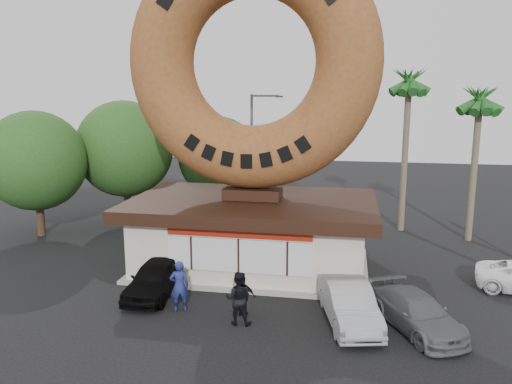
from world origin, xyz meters
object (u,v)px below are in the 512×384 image
object	(u,v)px
person_center	(238,298)
car_black	(155,278)
donut_shop	(253,231)
person_right	(243,296)
giant_donut	(253,62)
street_lamp	(254,149)
car_silver	(349,303)
car_grey	(417,312)
person_left	(179,286)

from	to	relation	value
person_center	car_black	world-z (taller)	person_center
donut_shop	person_right	distance (m)	5.34
giant_donut	person_center	distance (m)	10.31
donut_shop	person_right	xyz separation A→B (m)	(0.65, -5.21, -1.01)
street_lamp	car_black	world-z (taller)	street_lamp
giant_donut	person_right	size ratio (longest dim) A/B	7.35
giant_donut	donut_shop	bearing A→B (deg)	-90.00
donut_shop	street_lamp	bearing A→B (deg)	100.50
donut_shop	car_black	world-z (taller)	donut_shop
car_silver	car_grey	size ratio (longest dim) A/B	1.02
street_lamp	car_silver	distance (m)	16.78
person_left	person_right	xyz separation A→B (m)	(2.43, 0.03, -0.22)
street_lamp	car_silver	xyz separation A→B (m)	(6.32, -15.08, -3.76)
person_left	person_center	bearing A→B (deg)	143.91
person_left	car_black	world-z (taller)	person_left
person_right	car_black	bearing A→B (deg)	-17.21
giant_donut	car_grey	world-z (taller)	giant_donut
donut_shop	person_center	distance (m)	5.98
person_center	person_right	bearing A→B (deg)	-95.50
car_silver	street_lamp	bearing A→B (deg)	99.52
person_right	car_grey	xyz separation A→B (m)	(6.13, 0.03, -0.14)
donut_shop	car_silver	xyz separation A→B (m)	(4.47, -5.07, -1.05)
giant_donut	car_silver	bearing A→B (deg)	-48.69
donut_shop	car_silver	distance (m)	6.84
person_left	giant_donut	bearing A→B (deg)	-129.69
person_right	car_black	world-z (taller)	person_right
giant_donut	car_grey	size ratio (longest dim) A/B	2.62
car_grey	street_lamp	bearing A→B (deg)	92.72
giant_donut	car_silver	xyz separation A→B (m)	(4.47, -5.08, -8.67)
person_center	car_silver	xyz separation A→B (m)	(3.85, 0.82, -0.25)
person_left	car_silver	distance (m)	6.26
person_right	person_center	bearing A→B (deg)	87.93
giant_donut	person_left	size ratio (longest dim) A/B	5.70
person_left	person_right	distance (m)	2.44
person_center	giant_donut	bearing A→B (deg)	-86.86
giant_donut	car_silver	world-z (taller)	giant_donut
donut_shop	giant_donut	xyz separation A→B (m)	(0.00, 0.02, 7.62)
person_left	car_black	size ratio (longest dim) A/B	0.48
person_right	car_grey	size ratio (longest dim) A/B	0.36
person_left	donut_shop	bearing A→B (deg)	-129.75
street_lamp	giant_donut	bearing A→B (deg)	-79.49
person_left	person_center	size ratio (longest dim) A/B	1.01
car_silver	person_center	bearing A→B (deg)	178.83
giant_donut	car_grey	bearing A→B (deg)	-37.45
donut_shop	car_black	bearing A→B (deg)	-129.56
car_silver	person_right	bearing A→B (deg)	168.87
giant_donut	car_grey	xyz separation A→B (m)	(6.78, -5.19, -8.77)
street_lamp	person_left	xyz separation A→B (m)	(0.07, -15.26, -3.50)
car_silver	giant_donut	bearing A→B (deg)	118.08
person_center	car_grey	size ratio (longest dim) A/B	0.45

